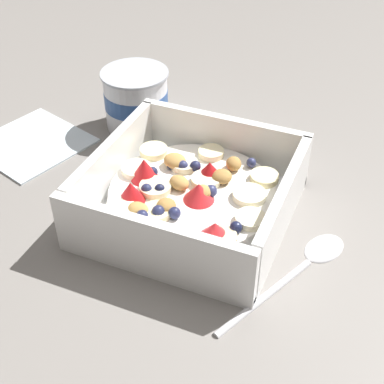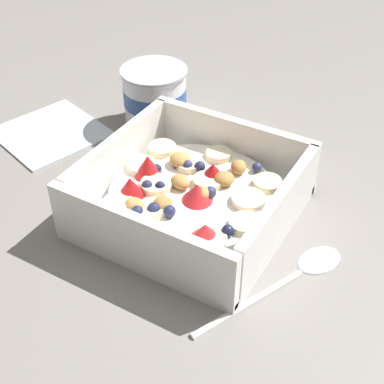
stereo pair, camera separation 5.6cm
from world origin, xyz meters
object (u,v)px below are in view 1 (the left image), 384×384
Objects in this scene: fruit_bowl at (191,198)px; folded_napkin at (32,142)px; spoon at (307,261)px; yogurt_cup at (136,99)px.

folded_napkin is (-0.23, 0.05, -0.02)m from fruit_bowl.
fruit_bowl is at bearing -11.06° from folded_napkin.
spoon is at bearing -10.91° from folded_napkin.
yogurt_cup is 0.70× the size of folded_napkin.
spoon is 1.38× the size of folded_napkin.
spoon is 0.37m from folded_napkin.
fruit_bowl is 0.24m from folded_napkin.
yogurt_cup is (-0.13, 0.14, 0.02)m from fruit_bowl.
spoon is 0.31m from yogurt_cup.
folded_napkin is (-0.10, -0.09, -0.04)m from yogurt_cup.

